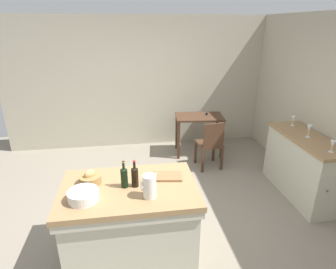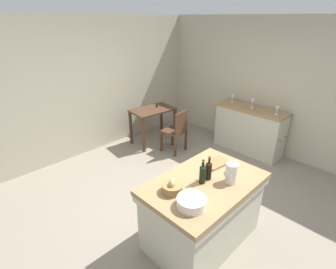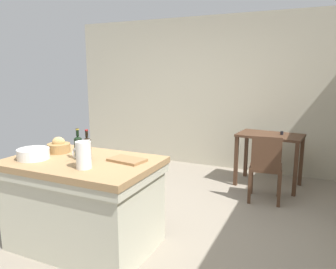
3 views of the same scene
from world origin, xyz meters
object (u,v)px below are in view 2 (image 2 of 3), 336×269
cutting_board (217,163)px  writing_desk (153,115)px  wash_bowl (191,202)px  wine_bottle_amber (203,174)px  side_cabinet (249,129)px  wooden_chair (176,130)px  bread_basket (172,187)px  island_table (203,209)px  wine_bottle_dark (209,170)px  wine_glass_left (253,102)px  wine_glass_far_left (277,109)px  wine_glass_middle (233,97)px  pitcher (231,173)px

cutting_board → writing_desk: bearing=67.3°
wash_bowl → wine_bottle_amber: (0.39, 0.18, 0.07)m
cutting_board → wine_bottle_amber: bearing=-164.6°
wash_bowl → cutting_board: size_ratio=0.88×
side_cabinet → wine_bottle_amber: bearing=-162.6°
writing_desk → wine_bottle_amber: size_ratio=3.28×
cutting_board → wooden_chair: bearing=58.8°
wooden_chair → writing_desk: bearing=93.7°
cutting_board → side_cabinet: bearing=17.8°
bread_basket → wash_bowl: bearing=-96.5°
island_table → bread_basket: (-0.39, 0.13, 0.45)m
cutting_board → wine_bottle_dark: (-0.35, -0.13, 0.11)m
wooden_chair → bread_basket: bread_basket is taller
wine_glass_left → island_table: bearing=-161.9°
bread_basket → wine_bottle_amber: bearing=-18.8°
wine_bottle_dark → wine_bottle_amber: 0.11m
bread_basket → wine_glass_far_left: wine_glass_far_left is taller
wash_bowl → wine_glass_left: 3.13m
wine_glass_left → wine_bottle_amber: bearing=-162.4°
bread_basket → wine_bottle_dark: 0.48m
bread_basket → wine_glass_middle: wine_glass_middle is taller
side_cabinet → wash_bowl: size_ratio=4.76×
writing_desk → wooden_chair: 0.68m
side_cabinet → wine_glass_far_left: size_ratio=9.13×
wooden_chair → wine_glass_left: bearing=-41.9°
bread_basket → wine_glass_middle: bearing=21.6°
bread_basket → wine_glass_far_left: 2.93m
wine_bottle_amber → wine_glass_far_left: wine_bottle_amber is taller
wine_glass_far_left → writing_desk: bearing=117.8°
wine_glass_left → pitcher: bearing=-156.1°
side_cabinet → wash_bowl: 3.17m
island_table → bread_basket: bearing=161.8°
writing_desk → wash_bowl: size_ratio=3.27×
side_cabinet → bread_basket: bread_basket is taller
wash_bowl → wine_bottle_dark: (0.50, 0.17, 0.07)m
island_table → wine_glass_left: size_ratio=7.81×
writing_desk → wine_bottle_dark: wine_bottle_dark is taller
wine_bottle_dark → wine_glass_far_left: 2.48m
writing_desk → wine_bottle_amber: wine_bottle_amber is taller
wine_bottle_dark → wine_bottle_amber: bearing=178.8°
wine_bottle_dark → pitcher: bearing=-58.8°
island_table → wash_bowl: size_ratio=4.82×
wooden_chair → side_cabinet: bearing=-41.8°
cutting_board → wine_glass_far_left: (2.11, 0.20, 0.16)m
wine_bottle_amber → wine_bottle_dark: bearing=-1.2°
pitcher → wine_glass_left: (2.34, 1.04, 0.07)m
wine_glass_far_left → wine_glass_middle: 0.99m
island_table → wine_glass_far_left: size_ratio=9.24×
wooden_chair → cutting_board: bearing=-121.2°
wine_glass_far_left → wine_glass_middle: size_ratio=1.01×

